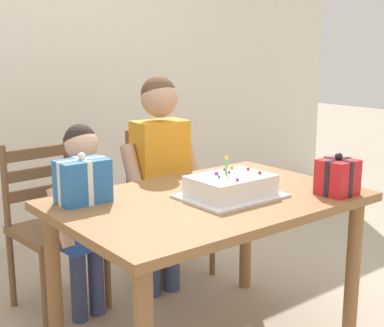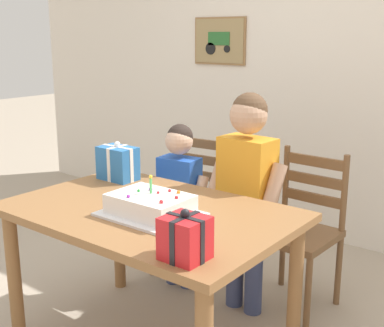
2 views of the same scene
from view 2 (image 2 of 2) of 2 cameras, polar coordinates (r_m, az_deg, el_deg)
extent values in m
cube|color=silver|center=(4.03, 14.46, 9.82)|extent=(6.40, 0.08, 2.60)
cube|color=olive|center=(4.43, 3.11, 13.45)|extent=(0.51, 0.02, 0.39)
cube|color=#9E8456|center=(4.42, 3.04, 13.45)|extent=(0.48, 0.01, 0.36)
cube|color=#28662D|center=(4.41, 2.99, 13.71)|extent=(0.22, 0.01, 0.11)
cylinder|color=black|center=(4.46, 2.07, 12.66)|extent=(0.10, 0.01, 0.10)
cylinder|color=black|center=(4.37, 3.91, 12.60)|extent=(0.06, 0.01, 0.06)
cube|color=olive|center=(2.50, -4.81, -5.46)|extent=(1.38, 0.91, 0.04)
cylinder|color=olive|center=(2.86, -19.17, -11.82)|extent=(0.07, 0.07, 0.72)
cylinder|color=olive|center=(3.28, -8.16, -7.72)|extent=(0.07, 0.07, 0.72)
cylinder|color=olive|center=(2.62, 11.38, -13.76)|extent=(0.07, 0.07, 0.72)
cube|color=silver|center=(2.40, -4.64, -5.66)|extent=(0.44, 0.34, 0.01)
cube|color=white|center=(2.38, -4.66, -4.50)|extent=(0.36, 0.26, 0.09)
cylinder|color=#56C666|center=(2.38, -4.61, -2.51)|extent=(0.01, 0.01, 0.07)
sphere|color=yellow|center=(2.36, -4.63, -1.47)|extent=(0.02, 0.02, 0.02)
sphere|color=purple|center=(2.33, -7.09, -3.64)|extent=(0.02, 0.02, 0.02)
sphere|color=orange|center=(2.38, -1.51, -3.21)|extent=(0.02, 0.02, 0.02)
sphere|color=green|center=(2.41, -5.96, -3.02)|extent=(0.01, 0.01, 0.01)
sphere|color=purple|center=(2.43, -4.62, -2.86)|extent=(0.02, 0.02, 0.02)
sphere|color=red|center=(2.24, -3.44, -4.29)|extent=(0.02, 0.02, 0.02)
sphere|color=red|center=(2.38, -3.78, -3.24)|extent=(0.01, 0.01, 0.01)
sphere|color=red|center=(2.30, -1.73, -3.80)|extent=(0.02, 0.02, 0.02)
sphere|color=red|center=(2.40, -2.51, -3.02)|extent=(0.01, 0.01, 0.01)
cube|color=#286BB7|center=(2.98, -8.25, 0.03)|extent=(0.22, 0.14, 0.19)
cube|color=white|center=(2.98, -8.25, 0.03)|extent=(0.23, 0.02, 0.20)
cube|color=white|center=(2.98, -8.25, 0.03)|extent=(0.02, 0.15, 0.20)
sphere|color=white|center=(2.96, -8.32, 2.11)|extent=(0.04, 0.04, 0.04)
cube|color=red|center=(1.92, -0.78, -8.30)|extent=(0.16, 0.15, 0.16)
cube|color=black|center=(1.92, -0.78, -8.30)|extent=(0.17, 0.02, 0.17)
cube|color=black|center=(1.92, -0.78, -8.30)|extent=(0.02, 0.16, 0.17)
sphere|color=black|center=(1.89, -0.78, -5.58)|extent=(0.04, 0.04, 0.04)
cube|color=brown|center=(3.42, -0.12, -5.01)|extent=(0.45, 0.45, 0.04)
cylinder|color=brown|center=(3.27, 0.88, -10.42)|extent=(0.04, 0.04, 0.43)
cylinder|color=brown|center=(3.47, -4.52, -8.97)|extent=(0.04, 0.04, 0.43)
cylinder|color=brown|center=(3.57, 4.15, -8.26)|extent=(0.04, 0.04, 0.43)
cylinder|color=brown|center=(3.75, -0.97, -7.08)|extent=(0.04, 0.04, 0.43)
cylinder|color=brown|center=(3.42, 4.30, -0.80)|extent=(0.04, 0.04, 0.45)
cylinder|color=brown|center=(3.61, -1.00, 0.05)|extent=(0.04, 0.04, 0.45)
cube|color=brown|center=(3.52, 1.57, -1.42)|extent=(0.36, 0.05, 0.06)
cube|color=brown|center=(3.50, 1.58, 0.35)|extent=(0.36, 0.05, 0.06)
cube|color=brown|center=(3.47, 1.59, 2.16)|extent=(0.36, 0.05, 0.06)
cube|color=brown|center=(3.04, 11.49, -7.82)|extent=(0.44, 0.44, 0.04)
cylinder|color=brown|center=(2.91, 12.75, -14.07)|extent=(0.04, 0.04, 0.43)
cylinder|color=brown|center=(3.08, 6.35, -12.14)|extent=(0.04, 0.04, 0.43)
cylinder|color=brown|center=(3.22, 15.98, -11.40)|extent=(0.04, 0.04, 0.43)
cylinder|color=brown|center=(3.37, 10.03, -9.84)|extent=(0.04, 0.04, 0.43)
cylinder|color=brown|center=(3.05, 16.59, -3.21)|extent=(0.04, 0.04, 0.45)
cylinder|color=brown|center=(3.21, 10.40, -1.98)|extent=(0.04, 0.04, 0.45)
cube|color=brown|center=(3.14, 13.34, -3.76)|extent=(0.36, 0.04, 0.06)
cube|color=brown|center=(3.11, 13.46, -1.79)|extent=(0.36, 0.04, 0.06)
cube|color=brown|center=(3.08, 13.58, 0.22)|extent=(0.36, 0.04, 0.06)
cylinder|color=#38426B|center=(3.03, 6.88, -12.11)|extent=(0.10, 0.10, 0.48)
cylinder|color=#38426B|center=(3.10, 4.81, -11.42)|extent=(0.10, 0.10, 0.48)
cube|color=orange|center=(2.87, 6.09, -2.50)|extent=(0.31, 0.20, 0.55)
cylinder|color=tan|center=(2.75, 8.82, -3.76)|extent=(0.10, 0.23, 0.37)
cylinder|color=tan|center=(2.96, 2.70, -2.30)|extent=(0.10, 0.23, 0.37)
sphere|color=tan|center=(2.79, 6.30, 5.35)|extent=(0.21, 0.21, 0.21)
sphere|color=brown|center=(2.79, 6.43, 5.89)|extent=(0.20, 0.20, 0.20)
cylinder|color=#38426B|center=(3.30, -0.56, -10.46)|extent=(0.08, 0.08, 0.39)
cylinder|color=#38426B|center=(3.36, -2.16, -10.04)|extent=(0.08, 0.08, 0.39)
cube|color=blue|center=(3.18, -1.41, -3.30)|extent=(0.26, 0.17, 0.45)
cylinder|color=#E0B293|center=(3.08, 0.70, -4.17)|extent=(0.08, 0.19, 0.30)
cylinder|color=#E0B293|center=(3.25, -3.99, -3.25)|extent=(0.08, 0.19, 0.30)
sphere|color=#E0B293|center=(3.10, -1.45, 2.54)|extent=(0.17, 0.17, 0.17)
sphere|color=#2D231E|center=(3.10, -1.35, 2.95)|extent=(0.16, 0.16, 0.16)
camera|label=1|loc=(3.12, -53.49, 5.63)|focal=49.52mm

